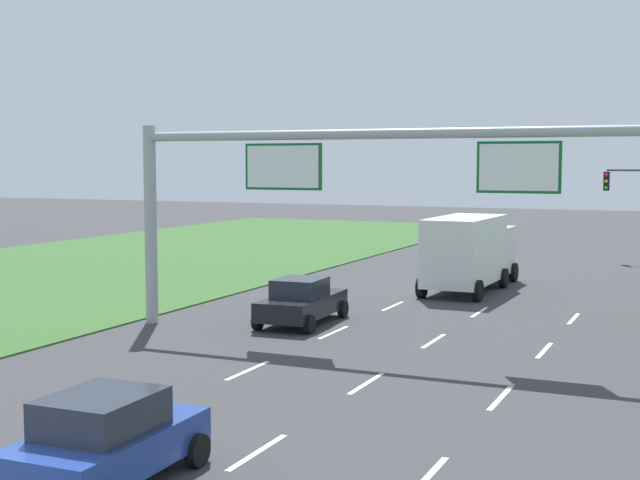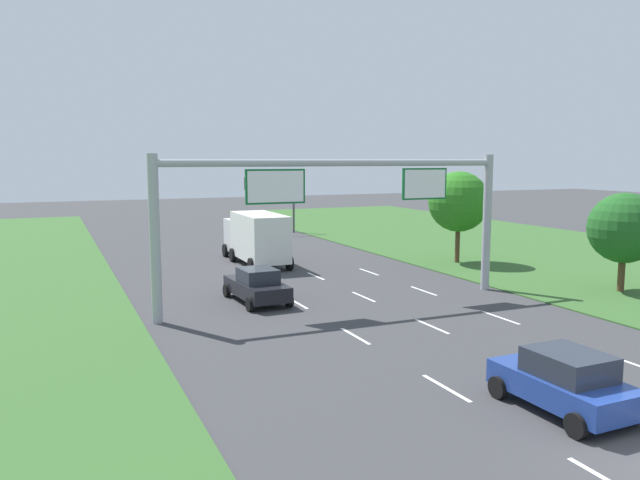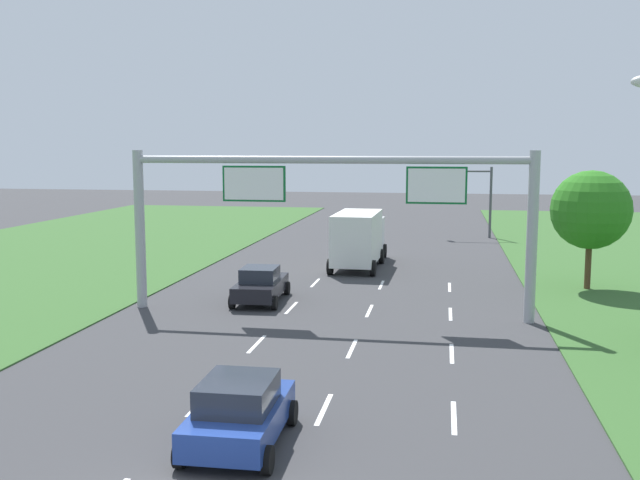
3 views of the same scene
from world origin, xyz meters
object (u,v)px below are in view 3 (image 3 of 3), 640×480
at_px(car_lead_silver, 261,285).
at_px(roadside_tree_far, 591,210).
at_px(sign_gantry, 329,201).
at_px(car_near_red, 239,412).
at_px(traffic_light_mast, 466,189).
at_px(box_truck, 359,237).

bearing_deg(car_lead_silver, roadside_tree_far, 16.72).
bearing_deg(sign_gantry, car_lead_silver, 150.69).
xyz_separation_m(car_near_red, traffic_light_mast, (6.41, 41.61, 3.02)).
bearing_deg(car_lead_silver, car_near_red, -80.01).
relative_size(car_lead_silver, box_truck, 0.57).
distance_m(car_lead_silver, sign_gantry, 5.73).
bearing_deg(sign_gantry, car_near_red, -89.76).
distance_m(sign_gantry, roadside_tree_far, 14.14).
bearing_deg(box_truck, car_near_red, -88.33).
bearing_deg(traffic_light_mast, car_near_red, -98.75).
height_order(car_lead_silver, sign_gantry, sign_gantry).
relative_size(car_near_red, roadside_tree_far, 0.66).
height_order(sign_gantry, roadside_tree_far, sign_gantry).
xyz_separation_m(traffic_light_mast, roadside_tree_far, (5.50, -20.38, 0.17)).
bearing_deg(traffic_light_mast, sign_gantry, -103.07).
height_order(car_near_red, box_truck, box_truck).
distance_m(traffic_light_mast, roadside_tree_far, 21.11).
bearing_deg(car_near_red, sign_gantry, 89.24).
xyz_separation_m(car_lead_silver, box_truck, (3.34, 10.57, 0.98)).
relative_size(car_near_red, car_lead_silver, 0.88).
bearing_deg(box_truck, sign_gantry, -88.03).
relative_size(box_truck, roadside_tree_far, 1.32).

